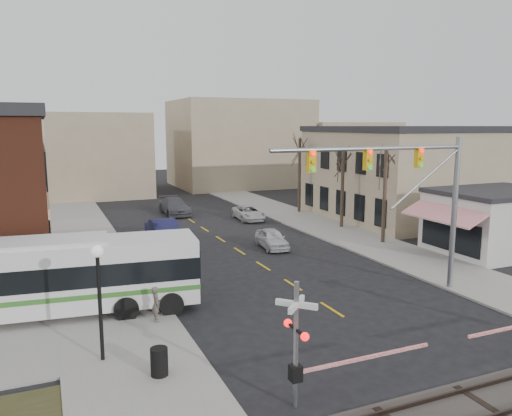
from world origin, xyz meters
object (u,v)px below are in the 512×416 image
(trash_bin, at_px, (159,362))
(car_c, at_px, (249,213))
(rr_crossing_west, at_px, (308,344))
(car_b, at_px, (162,229))
(car_d, at_px, (175,206))
(traffic_signal_mast, at_px, (411,183))
(street_lamp, at_px, (99,279))
(car_a, at_px, (272,239))
(pedestrian_near, at_px, (156,304))
(transit_bus, at_px, (47,277))
(pedestrian_far, at_px, (103,276))

(trash_bin, bearing_deg, car_c, 61.71)
(rr_crossing_west, relative_size, car_c, 1.22)
(car_b, bearing_deg, car_d, -107.65)
(traffic_signal_mast, xyz_separation_m, car_b, (-8.62, 17.16, -4.92))
(street_lamp, bearing_deg, car_a, 45.60)
(street_lamp, distance_m, car_c, 28.50)
(street_lamp, height_order, car_b, street_lamp)
(car_b, xyz_separation_m, pedestrian_near, (-3.76, -15.75, 0.05))
(car_b, xyz_separation_m, car_d, (3.65, 10.66, -0.06))
(transit_bus, bearing_deg, trash_bin, -65.33)
(trash_bin, relative_size, car_a, 0.25)
(trash_bin, xyz_separation_m, pedestrian_near, (0.91, 4.78, 0.30))
(pedestrian_far, bearing_deg, car_b, 22.84)
(transit_bus, relative_size, rr_crossing_west, 2.42)
(car_d, distance_m, pedestrian_near, 27.43)
(traffic_signal_mast, xyz_separation_m, pedestrian_near, (-12.38, 1.41, -4.87))
(transit_bus, relative_size, car_b, 2.61)
(trash_bin, relative_size, car_b, 0.19)
(car_b, distance_m, pedestrian_far, 12.36)
(traffic_signal_mast, distance_m, car_b, 19.82)
(car_a, height_order, car_d, car_d)
(car_a, distance_m, car_c, 10.84)
(transit_bus, height_order, car_c, transit_bus)
(traffic_signal_mast, distance_m, rr_crossing_west, 12.17)
(street_lamp, distance_m, car_d, 30.99)
(transit_bus, height_order, car_b, transit_bus)
(rr_crossing_west, xyz_separation_m, car_a, (7.41, 18.56, -1.29))
(car_a, bearing_deg, rr_crossing_west, -105.31)
(rr_crossing_west, distance_m, pedestrian_near, 8.74)
(street_lamp, height_order, car_c, street_lamp)
(street_lamp, xyz_separation_m, trash_bin, (1.66, -1.96, -2.58))
(transit_bus, xyz_separation_m, car_d, (11.71, 23.82, -1.13))
(car_b, relative_size, pedestrian_far, 2.85)
(street_lamp, xyz_separation_m, car_b, (6.33, 18.57, -2.34))
(street_lamp, distance_m, pedestrian_near, 4.45)
(rr_crossing_west, height_order, pedestrian_near, rr_crossing_west)
(car_c, distance_m, car_d, 7.77)
(transit_bus, bearing_deg, traffic_signal_mast, -13.49)
(transit_bus, xyz_separation_m, car_b, (8.06, 13.15, -1.07))
(car_a, bearing_deg, street_lamp, -127.94)
(traffic_signal_mast, height_order, rr_crossing_west, traffic_signal_mast)
(trash_bin, bearing_deg, street_lamp, 130.28)
(car_a, bearing_deg, car_b, 147.65)
(traffic_signal_mast, distance_m, pedestrian_near, 13.38)
(transit_bus, height_order, trash_bin, transit_bus)
(transit_bus, bearing_deg, pedestrian_near, -31.09)
(rr_crossing_west, bearing_deg, car_c, 71.11)
(car_a, relative_size, car_b, 0.77)
(traffic_signal_mast, bearing_deg, pedestrian_far, 156.67)
(traffic_signal_mast, xyz_separation_m, pedestrian_far, (-14.08, 6.07, -4.74))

